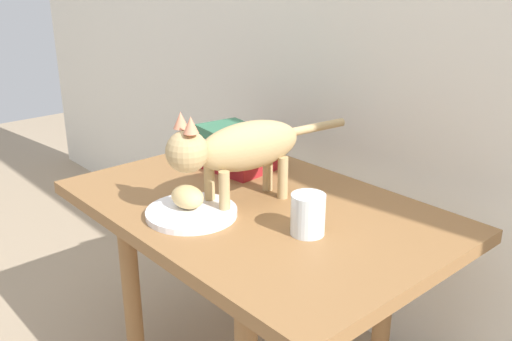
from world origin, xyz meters
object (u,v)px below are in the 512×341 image
Objects in this scene: plate at (192,213)px; bread_roll at (187,197)px; side_table at (256,229)px; cat at (237,148)px; book_stack at (234,149)px; candle_jar at (308,216)px.

plate is 2.48× the size of bread_roll.
side_table is at bearing 73.60° from plate.
side_table is 0.20m from cat.
plate is (-0.04, -0.15, 0.07)m from side_table.
bread_roll is at bearing -58.43° from book_stack.
cat reaches higher than candle_jar.
side_table is at bearing 68.38° from bread_roll.
side_table is 1.83× the size of cat.
candle_jar is (0.21, 0.01, -0.09)m from cat.
cat reaches higher than side_table.
plate is at bearing -98.32° from cat.
side_table is 0.19m from bread_roll.
book_stack is (-0.18, 0.27, 0.04)m from plate.
candle_jar reaches higher than bread_roll.
cat is at bearing -177.19° from candle_jar.
book_stack is 0.43m from candle_jar.
book_stack is (-0.19, 0.15, -0.08)m from cat.
plate is at bearing -150.87° from candle_jar.
cat reaches higher than plate.
plate is at bearing -106.40° from side_table.
bread_roll is 0.15m from cat.
side_table is at bearing -28.15° from book_stack.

